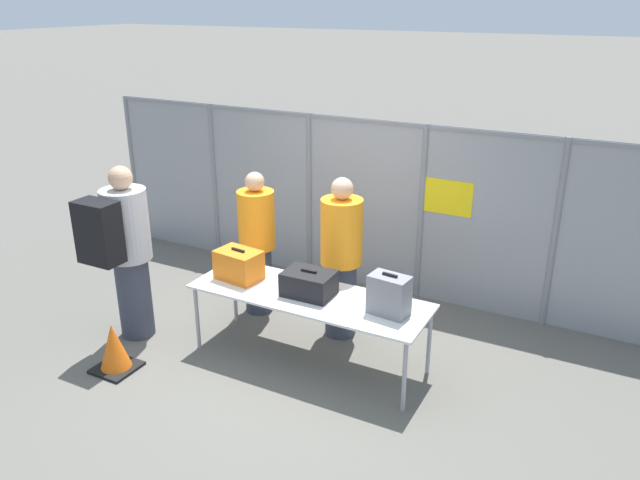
# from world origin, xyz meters

# --- Properties ---
(ground_plane) EXTENTS (120.00, 120.00, 0.00)m
(ground_plane) POSITION_xyz_m (0.00, 0.00, 0.00)
(ground_plane) COLOR #605E56
(fence_section) EXTENTS (7.46, 0.07, 2.10)m
(fence_section) POSITION_xyz_m (0.01, 1.84, 1.10)
(fence_section) COLOR gray
(fence_section) RESTS_ON ground_plane
(inspection_table) EXTENTS (2.36, 0.78, 0.73)m
(inspection_table) POSITION_xyz_m (0.28, -0.03, 0.68)
(inspection_table) COLOR silver
(inspection_table) RESTS_ON ground_plane
(suitcase_orange) EXTENTS (0.48, 0.35, 0.32)m
(suitcase_orange) POSITION_xyz_m (-0.52, -0.04, 0.88)
(suitcase_orange) COLOR orange
(suitcase_orange) RESTS_ON inspection_table
(suitcase_black) EXTENTS (0.48, 0.36, 0.26)m
(suitcase_black) POSITION_xyz_m (0.28, -0.03, 0.85)
(suitcase_black) COLOR black
(suitcase_black) RESTS_ON inspection_table
(suitcase_grey) EXTENTS (0.38, 0.26, 0.39)m
(suitcase_grey) POSITION_xyz_m (1.10, -0.03, 0.91)
(suitcase_grey) COLOR slate
(suitcase_grey) RESTS_ON inspection_table
(traveler_hooded) EXTENTS (0.46, 0.71, 1.86)m
(traveler_hooded) POSITION_xyz_m (-1.61, -0.50, 1.02)
(traveler_hooded) COLOR #383D4C
(traveler_hooded) RESTS_ON ground_plane
(security_worker_near) EXTENTS (0.43, 0.43, 1.74)m
(security_worker_near) POSITION_xyz_m (0.32, 0.60, 0.90)
(security_worker_near) COLOR #383D4C
(security_worker_near) RESTS_ON ground_plane
(security_worker_far) EXTENTS (0.41, 0.41, 1.65)m
(security_worker_far) POSITION_xyz_m (-0.75, 0.64, 0.85)
(security_worker_far) COLOR #383D4C
(security_worker_far) RESTS_ON ground_plane
(utility_trailer) EXTENTS (3.87, 2.00, 0.62)m
(utility_trailer) POSITION_xyz_m (1.40, 3.18, 0.37)
(utility_trailer) COLOR silver
(utility_trailer) RESTS_ON ground_plane
(traffic_cone) EXTENTS (0.39, 0.39, 0.49)m
(traffic_cone) POSITION_xyz_m (-1.31, -1.06, 0.23)
(traffic_cone) COLOR black
(traffic_cone) RESTS_ON ground_plane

